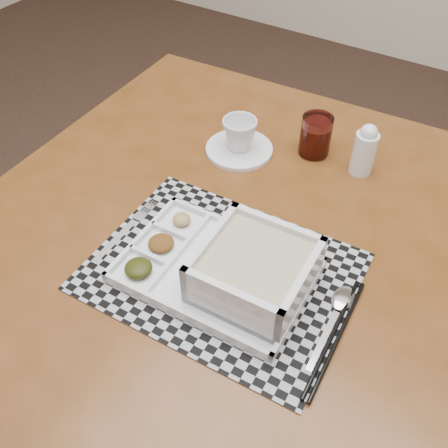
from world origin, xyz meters
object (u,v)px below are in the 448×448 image
Objects in this scene: serving_tray at (242,271)px; creamer_bottle at (365,150)px; juice_glass at (315,137)px; dining_table at (243,258)px; cup at (240,134)px.

creamer_bottle is at bearing 81.90° from serving_tray.
serving_tray reaches higher than juice_glass.
cup reaches higher than dining_table.
cup is 0.17m from juice_glass.
cup is 0.66× the size of creamer_bottle.
juice_glass is 0.11m from creamer_bottle.
juice_glass is (0.14, 0.08, -0.00)m from cup.
dining_table is 9.42× the size of creamer_bottle.
creamer_bottle is at bearing 67.29° from dining_table.
serving_tray is at bearing -82.27° from juice_glass.
cup is at bearing -162.95° from creamer_bottle.
serving_tray is at bearing -75.80° from cup.
dining_table is 0.34m from creamer_bottle.
cup is 0.27m from creamer_bottle.
dining_table is 0.28m from cup.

